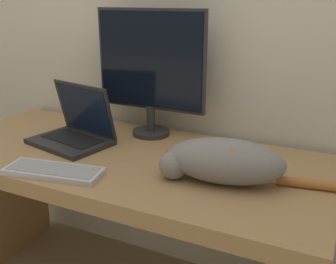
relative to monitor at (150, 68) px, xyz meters
name	(u,v)px	position (x,y,z in m)	size (l,w,h in m)	color
wall_back	(168,6)	(0.01, 0.16, 0.25)	(6.40, 0.06, 2.60)	beige
desk	(124,187)	(0.01, -0.26, -0.45)	(1.63, 0.72, 0.74)	#A37A4C
monitor	(150,68)	(0.00, 0.00, 0.00)	(0.51, 0.17, 0.56)	#282828
laptop	(75,131)	(-0.25, -0.23, -0.26)	(0.37, 0.30, 0.25)	#232326
external_keyboard	(54,171)	(-0.11, -0.53, -0.29)	(0.37, 0.18, 0.02)	#BCBCC1
cat	(223,160)	(0.45, -0.33, -0.23)	(0.58, 0.24, 0.15)	gray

